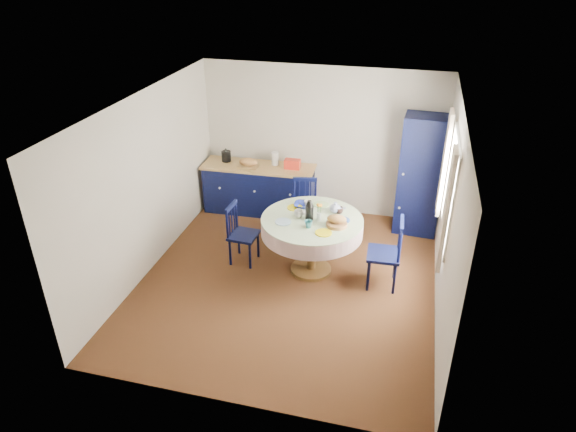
% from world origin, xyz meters
% --- Properties ---
extents(floor, '(4.50, 4.50, 0.00)m').
position_xyz_m(floor, '(0.00, 0.00, 0.00)').
color(floor, black).
rests_on(floor, ground).
extents(ceiling, '(4.50, 4.50, 0.00)m').
position_xyz_m(ceiling, '(0.00, 0.00, 2.50)').
color(ceiling, white).
rests_on(ceiling, wall_back).
extents(wall_back, '(4.00, 0.02, 2.50)m').
position_xyz_m(wall_back, '(0.00, 2.25, 1.25)').
color(wall_back, beige).
rests_on(wall_back, floor).
extents(wall_left, '(0.02, 4.50, 2.50)m').
position_xyz_m(wall_left, '(-2.00, 0.00, 1.25)').
color(wall_left, beige).
rests_on(wall_left, floor).
extents(wall_right, '(0.02, 4.50, 2.50)m').
position_xyz_m(wall_right, '(2.00, 0.00, 1.25)').
color(wall_right, beige).
rests_on(wall_right, floor).
extents(window, '(0.10, 1.74, 1.45)m').
position_xyz_m(window, '(1.95, 0.30, 1.52)').
color(window, white).
rests_on(window, wall_right).
extents(kitchen_counter, '(1.92, 0.66, 1.09)m').
position_xyz_m(kitchen_counter, '(-1.00, 1.90, 0.44)').
color(kitchen_counter, black).
rests_on(kitchen_counter, floor).
extents(pantry_cabinet, '(0.70, 0.52, 1.93)m').
position_xyz_m(pantry_cabinet, '(1.66, 1.89, 0.96)').
color(pantry_cabinet, black).
rests_on(pantry_cabinet, floor).
extents(dining_table, '(1.40, 1.40, 1.13)m').
position_xyz_m(dining_table, '(0.27, 0.30, 0.72)').
color(dining_table, '#543E18').
rests_on(dining_table, floor).
extents(chair_left, '(0.41, 0.43, 0.91)m').
position_xyz_m(chair_left, '(-0.79, 0.32, 0.46)').
color(chair_left, black).
rests_on(chair_left, floor).
extents(chair_far, '(0.48, 0.46, 0.94)m').
position_xyz_m(chair_far, '(-0.07, 1.29, 0.48)').
color(chair_far, black).
rests_on(chair_far, floor).
extents(chair_right, '(0.45, 0.47, 1.01)m').
position_xyz_m(chair_right, '(1.31, 0.22, 0.51)').
color(chair_right, black).
rests_on(chair_right, floor).
extents(mug_a, '(0.13, 0.13, 0.10)m').
position_xyz_m(mug_a, '(0.07, 0.31, 0.90)').
color(mug_a, silver).
rests_on(mug_a, dining_table).
extents(mug_b, '(0.11, 0.11, 0.10)m').
position_xyz_m(mug_b, '(0.26, 0.05, 0.90)').
color(mug_b, '#29646C').
rests_on(mug_b, dining_table).
extents(mug_c, '(0.12, 0.12, 0.09)m').
position_xyz_m(mug_c, '(0.59, 0.55, 0.90)').
color(mug_c, black).
rests_on(mug_c, dining_table).
extents(mug_d, '(0.10, 0.10, 0.09)m').
position_xyz_m(mug_d, '(0.12, 0.63, 0.90)').
color(mug_d, silver).
rests_on(mug_d, dining_table).
extents(cobalt_bowl, '(0.25, 0.25, 0.06)m').
position_xyz_m(cobalt_bowl, '(0.06, 0.61, 0.88)').
color(cobalt_bowl, navy).
rests_on(cobalt_bowl, dining_table).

